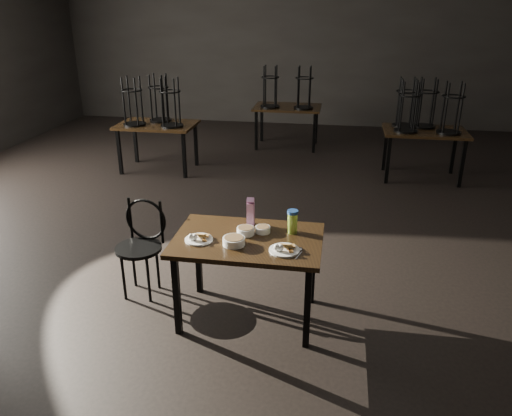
% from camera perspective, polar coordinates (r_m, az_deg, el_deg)
% --- Properties ---
extents(room, '(12.00, 12.04, 3.22)m').
position_cam_1_polar(room, '(5.03, -2.71, 20.38)').
color(room, black).
rests_on(room, ground).
extents(main_table, '(1.20, 0.80, 0.75)m').
position_cam_1_polar(main_table, '(4.07, -0.94, -4.46)').
color(main_table, black).
rests_on(main_table, ground).
extents(plate_left, '(0.23, 0.23, 0.07)m').
position_cam_1_polar(plate_left, '(4.02, -6.60, -3.44)').
color(plate_left, white).
rests_on(plate_left, main_table).
extents(plate_right, '(0.24, 0.24, 0.08)m').
position_cam_1_polar(plate_right, '(3.83, 3.22, -4.66)').
color(plate_right, white).
rests_on(plate_right, main_table).
extents(bowl_near, '(0.15, 0.15, 0.06)m').
position_cam_1_polar(bowl_near, '(4.09, -1.20, -2.60)').
color(bowl_near, white).
rests_on(bowl_near, main_table).
extents(bowl_far, '(0.13, 0.13, 0.05)m').
position_cam_1_polar(bowl_far, '(4.13, 0.78, -2.44)').
color(bowl_far, white).
rests_on(bowl_far, main_table).
extents(bowl_big, '(0.18, 0.18, 0.06)m').
position_cam_1_polar(bowl_big, '(3.92, -2.55, -3.77)').
color(bowl_big, white).
rests_on(bowl_big, main_table).
extents(juice_carton, '(0.06, 0.06, 0.25)m').
position_cam_1_polar(juice_carton, '(4.23, -0.62, -0.47)').
color(juice_carton, '#8B196B').
rests_on(juice_carton, main_table).
extents(water_bottle, '(0.11, 0.11, 0.20)m').
position_cam_1_polar(water_bottle, '(4.10, 4.19, -1.54)').
color(water_bottle, '#A0C83B').
rests_on(water_bottle, main_table).
extents(spoon, '(0.06, 0.20, 0.01)m').
position_cam_1_polar(spoon, '(3.86, 5.02, -4.79)').
color(spoon, silver).
rests_on(spoon, main_table).
extents(bentwood_chair, '(0.43, 0.42, 0.88)m').
position_cam_1_polar(bentwood_chair, '(4.64, -12.94, -3.56)').
color(bentwood_chair, black).
rests_on(bentwood_chair, ground).
extents(bg_table_left, '(1.20, 0.80, 1.48)m').
position_cam_1_polar(bg_table_left, '(8.01, -11.32, 9.61)').
color(bg_table_left, black).
rests_on(bg_table_left, ground).
extents(bg_table_right, '(1.20, 0.80, 1.48)m').
position_cam_1_polar(bg_table_right, '(7.87, 18.60, 8.81)').
color(bg_table_right, black).
rests_on(bg_table_right, ground).
extents(bg_table_far, '(1.20, 0.80, 1.48)m').
position_cam_1_polar(bg_table_far, '(9.20, 3.59, 11.49)').
color(bg_table_far, black).
rests_on(bg_table_far, ground).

